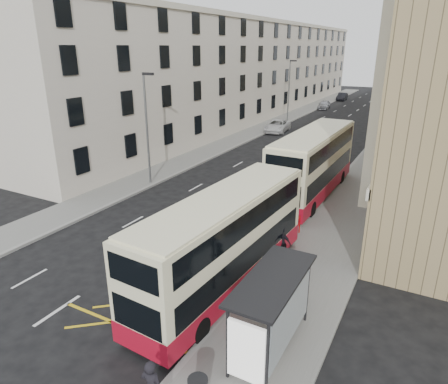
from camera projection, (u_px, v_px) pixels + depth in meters
The scene contains 19 objects.
ground at pixel (95, 285), 17.42m from camera, with size 200.00×200.00×0.00m, color black.
pavement_right at pixel (386, 153), 38.60m from camera, with size 4.00×120.00×0.15m, color slate.
pavement_left at pixel (242, 137), 45.53m from camera, with size 3.00×120.00×0.15m, color slate.
kerb_right at pixel (364, 151), 39.50m from camera, with size 0.25×120.00×0.15m, color gray.
kerb_left at pixel (254, 138), 44.86m from camera, with size 0.25×120.00×0.15m, color gray.
road_markings at pixel (339, 123), 54.59m from camera, with size 10.00×110.00×0.01m, color silver, non-canonical shape.
terrace_left at pixel (252, 70), 58.77m from camera, with size 9.18×79.00×13.25m.
bus_shelter at pixel (272, 304), 12.63m from camera, with size 1.65×4.25×2.70m.
guard_railing at pixel (278, 245), 19.08m from camera, with size 0.06×6.56×1.01m.
street_lamp_near at pixel (147, 123), 28.58m from camera, with size 0.93×0.18×8.00m.
street_lamp_far at pixel (289, 87), 53.36m from camera, with size 0.93×0.18×8.00m.
double_decker_front at pixel (225, 242), 16.64m from camera, with size 3.06×10.67×4.21m.
double_decker_rear at pixel (313, 164), 27.07m from camera, with size 2.78×11.41×4.53m.
pedestrian_mid at pixel (296, 283), 15.91m from camera, with size 0.76×0.59×1.57m, color black.
pedestrian_far at pixel (282, 242), 19.16m from camera, with size 0.94×0.39×1.61m, color black.
white_van at pixel (277, 126), 48.52m from camera, with size 2.37×5.14×1.43m, color silver.
car_silver at pixel (324, 105), 66.15m from camera, with size 1.68×4.17×1.42m, color #A6A8AE.
car_dark at pixel (342, 97), 76.82m from camera, with size 1.50×4.30×1.42m, color black.
car_red at pixel (382, 101), 70.83m from camera, with size 2.11×5.19×1.51m, color maroon.
Camera 1 is at (12.07, -10.48, 9.82)m, focal length 32.00 mm.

